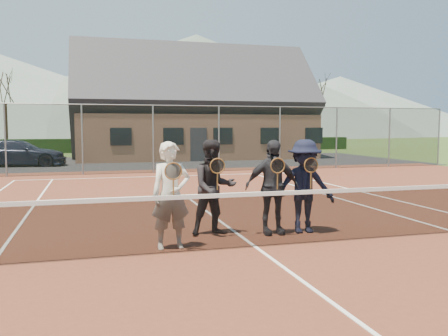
% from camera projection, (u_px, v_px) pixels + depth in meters
% --- Properties ---
extents(ground, '(220.00, 220.00, 0.00)m').
position_uv_depth(ground, '(139.00, 163.00, 27.23)').
color(ground, '#2E4619').
rests_on(ground, ground).
extents(court_surface, '(30.00, 30.00, 0.02)m').
position_uv_depth(court_surface, '(255.00, 248.00, 8.05)').
color(court_surface, '#562819').
rests_on(court_surface, ground).
extents(tarmac_carpark, '(40.00, 12.00, 0.01)m').
position_uv_depth(tarmac_carpark, '(66.00, 164.00, 26.15)').
color(tarmac_carpark, black).
rests_on(tarmac_carpark, ground).
extents(hedge_row, '(40.00, 1.20, 1.10)m').
position_uv_depth(hedge_row, '(125.00, 145.00, 38.69)').
color(hedge_row, black).
rests_on(hedge_row, ground).
extents(hill_centre, '(120.00, 120.00, 22.00)m').
position_uv_depth(hill_centre, '(197.00, 86.00, 103.59)').
color(hill_centre, '#546559').
rests_on(hill_centre, ground).
extents(hill_east, '(90.00, 90.00, 14.00)m').
position_uv_depth(hill_east, '(340.00, 106.00, 113.38)').
color(hill_east, slate).
rests_on(hill_east, ground).
extents(car_c, '(4.86, 2.36, 1.36)m').
position_uv_depth(car_c, '(19.00, 153.00, 24.69)').
color(car_c, black).
rests_on(car_c, ground).
extents(court_markings, '(11.03, 23.83, 0.01)m').
position_uv_depth(court_markings, '(255.00, 247.00, 8.05)').
color(court_markings, white).
rests_on(court_markings, court_surface).
extents(tennis_net, '(11.68, 0.08, 1.10)m').
position_uv_depth(tennis_net, '(256.00, 217.00, 8.00)').
color(tennis_net, slate).
rests_on(tennis_net, ground).
extents(perimeter_fence, '(30.07, 0.07, 3.02)m').
position_uv_depth(perimeter_fence, '(153.00, 139.00, 20.86)').
color(perimeter_fence, slate).
rests_on(perimeter_fence, ground).
extents(clubhouse, '(15.60, 8.20, 7.70)m').
position_uv_depth(clubhouse, '(193.00, 98.00, 31.79)').
color(clubhouse, '#9E6B4C').
rests_on(clubhouse, ground).
extents(tree_b, '(3.20, 3.20, 7.77)m').
position_uv_depth(tree_b, '(4.00, 78.00, 36.76)').
color(tree_b, '#331D12').
rests_on(tree_b, ground).
extents(tree_c, '(3.20, 3.20, 7.77)m').
position_uv_depth(tree_c, '(147.00, 82.00, 39.73)').
color(tree_c, '#352313').
rests_on(tree_c, ground).
extents(tree_d, '(3.20, 3.20, 7.77)m').
position_uv_depth(tree_d, '(259.00, 85.00, 42.43)').
color(tree_d, '#362213').
rests_on(tree_d, ground).
extents(tree_e, '(3.20, 3.20, 7.77)m').
position_uv_depth(tree_e, '(320.00, 86.00, 44.05)').
color(tree_e, '#3B2115').
rests_on(tree_e, ground).
extents(player_a, '(0.68, 0.52, 1.80)m').
position_uv_depth(player_a, '(171.00, 195.00, 7.91)').
color(player_a, silver).
rests_on(player_a, court_surface).
extents(player_b, '(0.91, 0.73, 1.80)m').
position_uv_depth(player_b, '(214.00, 187.00, 8.92)').
color(player_b, black).
rests_on(player_b, court_surface).
extents(player_c, '(1.08, 0.53, 1.80)m').
position_uv_depth(player_c, '(272.00, 187.00, 8.98)').
color(player_c, '#232328').
rests_on(player_c, court_surface).
extents(player_d, '(1.24, 0.82, 1.80)m').
position_uv_depth(player_d, '(304.00, 186.00, 9.11)').
color(player_d, black).
rests_on(player_d, court_surface).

